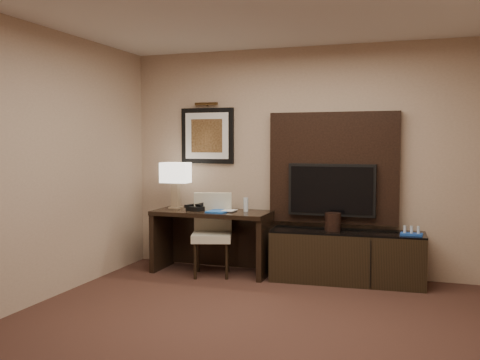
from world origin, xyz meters
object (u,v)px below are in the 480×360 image
at_px(desk_phone, 196,207).
at_px(water_bottle, 246,205).
at_px(desk, 212,242).
at_px(tv, 332,190).
at_px(minibar_tray, 412,231).
at_px(ice_bucket, 333,222).
at_px(desk_chair, 212,236).
at_px(table_lamp, 176,187).
at_px(credenza, 347,257).

distance_m(desk_phone, water_bottle, 0.61).
xyz_separation_m(desk, tv, (1.39, 0.24, 0.65)).
relative_size(tv, minibar_tray, 4.40).
xyz_separation_m(desk_phone, minibar_tray, (2.48, 0.06, -0.17)).
distance_m(desk, ice_bucket, 1.48).
bearing_deg(desk_chair, table_lamp, 141.85).
bearing_deg(tv, credenza, -42.75).
height_order(tv, water_bottle, tv).
bearing_deg(table_lamp, tv, 5.08).
height_order(credenza, ice_bucket, ice_bucket).
distance_m(desk, water_bottle, 0.62).
xyz_separation_m(desk_phone, ice_bucket, (1.63, 0.06, -0.11)).
distance_m(tv, desk_chair, 1.50).
distance_m(desk, table_lamp, 0.82).
bearing_deg(desk, ice_bucket, 1.46).
distance_m(desk_phone, ice_bucket, 1.64).
height_order(desk_chair, desk_phone, desk_chair).
bearing_deg(minibar_tray, credenza, 177.43).
xyz_separation_m(desk_chair, ice_bucket, (1.39, 0.16, 0.21)).
xyz_separation_m(credenza, table_lamp, (-2.11, 0.02, 0.72)).
height_order(desk_chair, ice_bucket, desk_chair).
relative_size(desk_phone, ice_bucket, 0.91).
bearing_deg(desk_chair, ice_bucket, -11.06).
bearing_deg(desk_chair, tv, -1.98).
height_order(desk, desk_phone, desk_phone).
bearing_deg(ice_bucket, minibar_tray, -0.37).
xyz_separation_m(desk, water_bottle, (0.41, 0.07, 0.46)).
xyz_separation_m(desk, table_lamp, (-0.51, 0.07, 0.64)).
distance_m(tv, ice_bucket, 0.40).
bearing_deg(credenza, desk_phone, 179.58).
height_order(table_lamp, ice_bucket, table_lamp).
relative_size(credenza, tv, 1.68).
relative_size(tv, desk_phone, 5.44).
height_order(desk_chair, water_bottle, desk_chair).
height_order(credenza, table_lamp, table_lamp).
height_order(tv, minibar_tray, tv).
bearing_deg(ice_bucket, credenza, 9.22).
bearing_deg(table_lamp, desk, -7.88).
xyz_separation_m(credenza, tv, (-0.21, 0.19, 0.73)).
bearing_deg(desk, credenza, 2.27).
bearing_deg(desk_phone, minibar_tray, 19.95).
xyz_separation_m(tv, ice_bucket, (0.05, -0.22, -0.34)).
relative_size(table_lamp, ice_bucket, 2.60).
xyz_separation_m(desk_chair, table_lamp, (-0.56, 0.21, 0.54)).
bearing_deg(table_lamp, water_bottle, -0.17).
bearing_deg(minibar_tray, table_lamp, 178.94).
distance_m(ice_bucket, minibar_tray, 0.84).
xyz_separation_m(tv, water_bottle, (-0.99, -0.17, -0.19)).
relative_size(desk_chair, ice_bucket, 4.67).
distance_m(desk, tv, 1.55).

